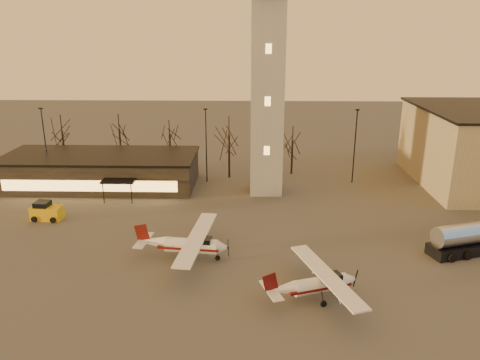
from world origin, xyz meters
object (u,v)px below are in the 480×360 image
object	(u,v)px
fuel_truck	(470,241)
cessna_rear	(193,248)
cessna_front	(322,286)
terminal	(101,170)
service_cart	(47,213)
control_tower	(268,62)

from	to	relation	value
fuel_truck	cessna_rear	bearing A→B (deg)	166.48
cessna_rear	fuel_truck	bearing A→B (deg)	10.57
cessna_rear	cessna_front	bearing A→B (deg)	-23.70
terminal	service_cart	bearing A→B (deg)	-102.04
control_tower	terminal	size ratio (longest dim) A/B	1.28
cessna_rear	service_cart	size ratio (longest dim) A/B	3.45
terminal	service_cart	distance (m)	12.21
service_cart	terminal	bearing A→B (deg)	82.52
cessna_front	cessna_rear	size ratio (longest dim) A/B	0.89
control_tower	terminal	distance (m)	26.24
cessna_rear	fuel_truck	distance (m)	25.94
control_tower	cessna_front	xyz separation A→B (m)	(3.68, -25.12, -15.33)
service_cart	cessna_rear	bearing A→B (deg)	-22.74
fuel_truck	cessna_front	bearing A→B (deg)	-169.13
terminal	cessna_front	world-z (taller)	terminal
cessna_front	cessna_rear	bearing A→B (deg)	131.00
cessna_front	fuel_truck	size ratio (longest dim) A/B	1.24
terminal	fuel_truck	distance (m)	44.89
control_tower	terminal	bearing A→B (deg)	174.85
cessna_rear	service_cart	bearing A→B (deg)	159.07
terminal	control_tower	bearing A→B (deg)	-5.15
terminal	cessna_rear	distance (m)	25.58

